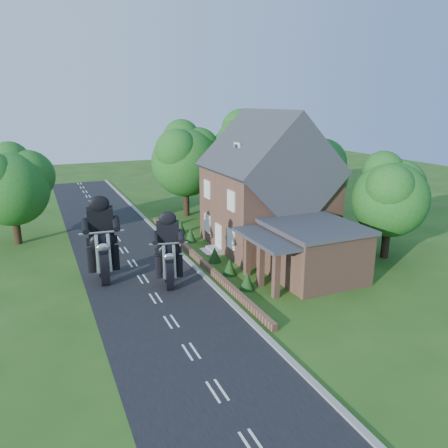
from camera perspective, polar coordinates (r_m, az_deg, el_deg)
name	(u,v)px	position (r m, az deg, el deg)	size (l,w,h in m)	color
ground	(156,298)	(25.40, -8.93, -9.56)	(120.00, 120.00, 0.00)	#264E15
road	(156,298)	(25.39, -8.93, -9.54)	(7.00, 80.00, 0.02)	black
kerb	(215,287)	(26.41, -1.19, -8.19)	(0.30, 80.00, 0.12)	gray
garden_wall	(196,257)	(30.91, -3.65, -4.30)	(0.30, 22.00, 0.40)	brown
house	(268,190)	(33.18, 5.73, 4.49)	(9.54, 8.64, 10.24)	brown
annex	(311,250)	(27.97, 11.30, -3.36)	(7.05, 5.94, 3.44)	brown
tree_annex_side	(394,192)	(32.48, 21.27, 3.87)	(5.64, 5.20, 7.48)	black
tree_house_right	(316,169)	(38.50, 11.91, 7.06)	(6.51, 6.00, 8.40)	black
tree_behind_house	(250,149)	(43.47, 3.47, 9.71)	(7.81, 7.20, 10.08)	black
tree_behind_left	(189,156)	(42.06, -4.57, 8.81)	(6.94, 6.40, 9.16)	black
tree_far_road	(16,182)	(36.92, -25.52, 4.96)	(6.08, 5.60, 7.84)	black
shrub_a	(247,281)	(26.02, 3.04, -7.42)	(0.90, 0.90, 1.10)	black
shrub_b	(230,267)	(28.10, 0.74, -5.59)	(0.90, 0.90, 1.10)	black
shrub_c	(215,255)	(30.25, -1.23, -4.01)	(0.90, 0.90, 1.10)	black
shrub_d	(190,235)	(34.69, -4.40, -1.45)	(0.90, 0.90, 1.10)	black
shrub_e	(181,227)	(36.96, -5.69, -0.40)	(0.90, 0.90, 1.10)	black
shrub_f	(172,220)	(39.26, -6.84, 0.53)	(0.90, 0.90, 1.10)	black
motorcycle_lead	(169,275)	(26.54, -7.15, -6.68)	(0.38, 1.51, 1.41)	black
motorcycle_follow	(104,269)	(27.98, -15.38, -5.69)	(0.44, 1.75, 1.63)	black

